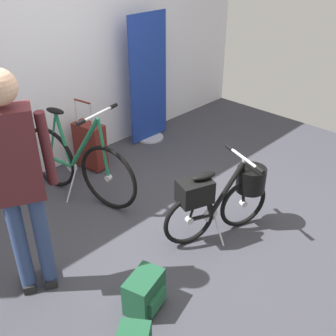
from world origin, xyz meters
TOP-DOWN VIEW (x-y plane):
  - ground_plane at (0.00, 0.00)m, footprint 6.09×6.09m
  - back_wall at (0.00, 1.89)m, footprint 6.09×0.10m
  - floor_banner_stand at (1.18, 1.61)m, footprint 0.60×0.36m
  - folding_bike_foreground at (0.26, -0.27)m, footprint 1.00×0.56m
  - display_bike_left at (-0.26, 1.14)m, footprint 0.53×1.42m
  - visitor_near_wall at (-1.23, 0.34)m, footprint 0.48×0.37m
  - rolling_suitcase at (0.18, 1.54)m, footprint 0.24×0.38m
  - backpack_on_floor at (-0.80, -0.40)m, footprint 0.34×0.28m

SIDE VIEW (x-z plane):
  - ground_plane at x=0.00m, z-range 0.00..0.00m
  - backpack_on_floor at x=-0.80m, z-range 0.00..0.28m
  - rolling_suitcase at x=0.18m, z-range -0.13..0.70m
  - display_bike_left at x=-0.26m, z-range -0.12..0.88m
  - folding_bike_foreground at x=0.26m, z-range 0.03..0.77m
  - floor_banner_stand at x=1.18m, z-range -0.09..1.50m
  - visitor_near_wall at x=-1.23m, z-range 0.13..1.85m
  - back_wall at x=0.00m, z-range 0.00..2.98m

